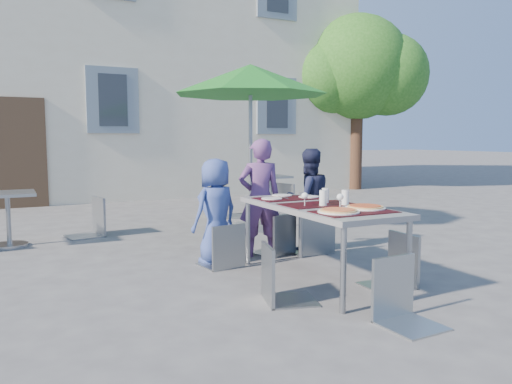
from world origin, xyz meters
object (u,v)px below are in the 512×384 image
chair_5 (404,252)px  bg_chair_r_0 (91,193)px  pizza_near_left (339,211)px  bg_chair_l_1 (224,182)px  child_2 (308,200)px  bg_chair_r_1 (281,180)px  dining_table (318,210)px  cafe_table_0 (8,211)px  pizza_near_right (365,207)px  child_0 (216,211)px  chair_4 (396,228)px  child_1 (260,198)px  patio_umbrella (250,81)px  cafe_table_1 (270,188)px  chair_2 (313,202)px  chair_3 (280,239)px  chair_1 (278,209)px  chair_0 (224,219)px

chair_5 → bg_chair_r_0: 4.84m
pizza_near_left → bg_chair_l_1: 4.72m
child_2 → bg_chair_r_1: 3.17m
dining_table → cafe_table_0: size_ratio=2.63×
pizza_near_right → child_0: (-0.82, 1.55, -0.19)m
chair_4 → child_1: bearing=110.0°
patio_umbrella → bg_chair_r_0: bearing=164.3°
chair_4 → bg_chair_l_1: bg_chair_l_1 is taller
patio_umbrella → cafe_table_1: patio_umbrella is taller
dining_table → chair_4: bearing=-39.9°
bg_chair_r_0 → bg_chair_l_1: bg_chair_l_1 is taller
pizza_near_right → chair_5: (-0.26, -0.78, -0.22)m
pizza_near_left → pizza_near_right: size_ratio=1.00×
child_1 → chair_2: size_ratio=1.30×
bg_chair_r_0 → chair_4: bearing=-60.3°
child_1 → cafe_table_0: (-2.64, 1.90, -0.23)m
chair_5 → cafe_table_1: bearing=71.5°
chair_2 → cafe_table_0: size_ratio=1.51×
chair_5 → pizza_near_right: bearing=71.3°
pizza_near_left → cafe_table_0: size_ratio=0.51×
dining_table → child_0: bearing=119.3°
patio_umbrella → bg_chair_r_1: size_ratio=2.40×
pizza_near_left → child_2: (0.81, 1.73, -0.14)m
child_1 → bg_chair_l_1: bearing=-90.8°
child_0 → patio_umbrella: (1.22, 1.62, 1.64)m
chair_2 → chair_3: chair_2 is taller
pizza_near_right → bg_chair_l_1: 4.58m
chair_1 → chair_5: (-0.26, -2.37, -0.00)m
chair_0 → chair_3: chair_3 is taller
child_1 → child_2: child_1 is taller
child_0 → dining_table: bearing=101.6°
pizza_near_left → chair_4: (0.71, 0.07, -0.22)m
chair_2 → patio_umbrella: bearing=89.8°
chair_4 → pizza_near_left: bearing=-174.6°
child_2 → bg_chair_r_1: child_2 is taller
child_0 → cafe_table_0: (-2.06, 1.97, -0.12)m
chair_0 → cafe_table_1: bearing=54.8°
child_0 → chair_3: child_0 is taller
child_0 → chair_0: size_ratio=1.29×
chair_5 → chair_1: bearing=83.8°
pizza_near_left → child_0: bearing=105.8°
patio_umbrella → bg_chair_l_1: 2.11m
pizza_near_right → bg_chair_r_0: bg_chair_r_0 is taller
dining_table → bg_chair_l_1: 4.16m
chair_0 → child_0: bearing=89.7°
pizza_near_left → chair_0: chair_0 is taller
child_2 → chair_2: child_2 is taller
bg_chair_r_1 → bg_chair_r_0: bearing=-168.0°
child_1 → chair_0: bearing=41.4°
pizza_near_left → cafe_table_1: pizza_near_left is taller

